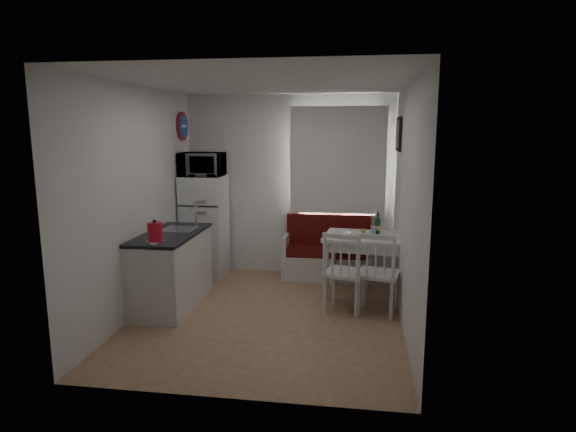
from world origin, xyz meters
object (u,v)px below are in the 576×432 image
chair_right (379,265)px  fridge (205,226)px  kitchen_counter (172,269)px  chair_left (345,264)px  bench (327,258)px  dining_table (367,242)px  kettle (155,232)px  microwave (202,164)px  wine_bottle (378,223)px

chair_right → fridge: 2.72m
kitchen_counter → chair_left: size_ratio=2.43×
bench → chair_left: 1.39m
kitchen_counter → dining_table: size_ratio=1.18×
chair_right → chair_left: bearing=-167.0°
kitchen_counter → chair_left: bearing=0.7°
kitchen_counter → fridge: bearing=89.1°
kettle → kitchen_counter: bearing=95.3°
chair_left → bench: bearing=116.2°
chair_left → chair_right: bearing=14.1°
bench → chair_left: size_ratio=2.32×
chair_left → microwave: size_ratio=0.91×
microwave → wine_bottle: size_ratio=2.10×
fridge → wine_bottle: 2.48m
fridge → microwave: bearing=-90.0°
fridge → bench: bearing=3.5°
chair_left → chair_right: chair_right is taller
kettle → bench: bearing=47.4°
microwave → kettle: size_ratio=2.37×
bench → wine_bottle: 1.08m
kitchen_counter → wine_bottle: 2.62m
chair_left → kitchen_counter: bearing=-165.1°
chair_right → kettle: size_ratio=2.14×
microwave → wine_bottle: (2.43, -0.40, -0.69)m
microwave → kettle: bearing=-89.0°
bench → fridge: (-1.77, -0.11, 0.43)m
dining_table → wine_bottle: wine_bottle is taller
bench → chair_right: size_ratio=2.33×
kettle → microwave: bearing=91.0°
dining_table → kettle: 2.60m
kitchen_counter → bench: 2.25m
chair_right → kettle: 2.50m
microwave → wine_bottle: 2.56m
bench → chair_right: (0.66, -1.33, 0.30)m
chair_right → microwave: microwave is taller
kitchen_counter → chair_right: (2.45, 0.02, 0.14)m
dining_table → microwave: microwave is taller
chair_right → fridge: size_ratio=0.37×
fridge → wine_bottle: fridge is taller
dining_table → wine_bottle: (0.13, 0.10, 0.23)m
bench → microwave: size_ratio=2.11×
chair_left → kettle: (-2.02, -0.56, 0.43)m
wine_bottle → fridge: bearing=169.5°
kitchen_counter → bench: (1.78, 1.35, -0.16)m
dining_table → chair_right: size_ratio=2.07×
bench → wine_bottle: size_ratio=4.42×
fridge → microwave: (0.00, -0.05, 0.89)m
chair_right → wine_bottle: size_ratio=1.90×
microwave → kettle: (0.03, -1.73, -0.60)m
bench → dining_table: size_ratio=1.13×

